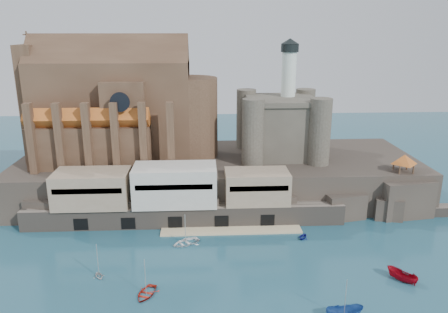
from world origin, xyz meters
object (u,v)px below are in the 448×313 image
object	(u,v)px
church	(121,110)
boat_0	(146,295)
pavilion	(404,160)
castle_keep	(281,124)

from	to	relation	value
church	boat_0	bearing A→B (deg)	-76.99
pavilion	boat_0	bearing A→B (deg)	-151.19
castle_keep	boat_0	xyz separation A→B (m)	(-29.50, -45.56, -18.31)
castle_keep	boat_0	distance (m)	57.28
pavilion	castle_keep	bearing A→B (deg)	149.82
pavilion	boat_0	size ratio (longest dim) A/B	1.24
castle_keep	boat_0	size ratio (longest dim) A/B	5.68
castle_keep	pavilion	xyz separation A→B (m)	(25.92, -15.08, -5.59)
church	boat_0	distance (m)	52.45
church	boat_0	world-z (taller)	church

